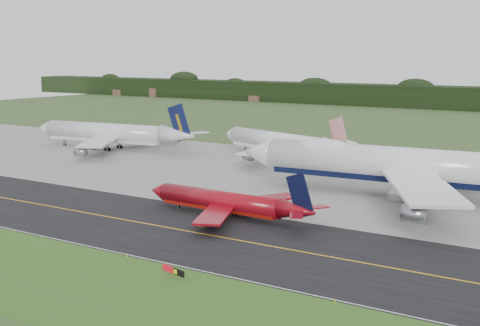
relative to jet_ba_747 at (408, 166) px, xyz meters
name	(u,v)px	position (x,y,z in m)	size (l,w,h in m)	color
ground	(206,227)	(-20.93, -41.93, -6.70)	(600.00, 600.00, 0.00)	#374C23
grass_verge	(47,285)	(-20.93, -76.93, -6.69)	(400.00, 30.00, 0.01)	#3B5E1B
taxiway	(192,232)	(-20.93, -45.93, -6.69)	(400.00, 32.00, 0.02)	black
apron	(334,180)	(-20.93, 9.07, -6.69)	(400.00, 78.00, 0.01)	gray
taxiway_centreline	(192,232)	(-20.93, -45.93, -6.67)	(400.00, 0.40, 0.00)	orange
taxiway_edge_line	(129,255)	(-20.93, -61.43, -6.67)	(400.00, 0.25, 0.00)	silver
jet_ba_747	(408,166)	(0.00, 0.00, 0.00)	(78.32, 64.73, 19.68)	white
jet_red_737	(228,202)	(-21.80, -33.95, -3.98)	(36.38, 29.72, 9.84)	maroon
jet_navy_gold	(113,134)	(-100.49, 18.32, -1.70)	(59.02, 51.05, 15.23)	silver
jet_star_tail	(283,143)	(-47.34, 31.46, -2.17)	(50.42, 41.11, 13.58)	white
taxiway_sign	(173,271)	(-8.94, -65.94, -5.63)	(4.46, 1.23, 1.51)	slate
edge_marker_left	(14,231)	(-45.74, -62.43, -6.45)	(0.16, 0.16, 0.50)	yellow
edge_marker_center	(127,256)	(-20.38, -62.43, -6.45)	(0.16, 0.16, 0.50)	yellow
edge_marker_right	(335,301)	(12.88, -62.43, -6.45)	(0.16, 0.16, 0.50)	yellow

